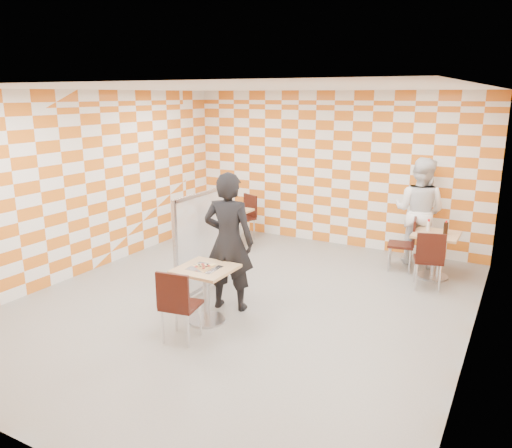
{
  "coord_description": "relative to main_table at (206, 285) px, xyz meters",
  "views": [
    {
      "loc": [
        3.38,
        -5.77,
        2.92
      ],
      "look_at": [
        0.1,
        0.2,
        1.15
      ],
      "focal_mm": 35.0,
      "sensor_mm": 36.0,
      "label": 1
    }
  ],
  "objects": [
    {
      "name": "soda_bottle",
      "position": [
        2.47,
        3.16,
        0.34
      ],
      "size": [
        0.07,
        0.07,
        0.23
      ],
      "color": "black",
      "rests_on": "second_table"
    },
    {
      "name": "second_table",
      "position": [
        2.34,
        3.16,
        0.0
      ],
      "size": [
        0.7,
        0.7,
        0.75
      ],
      "color": "tan",
      "rests_on": "ground"
    },
    {
      "name": "partition",
      "position": [
        -0.62,
        0.83,
        0.28
      ],
      "size": [
        0.08,
        1.38,
        1.55
      ],
      "color": "white",
      "rests_on": "ground"
    },
    {
      "name": "chair_empty_near",
      "position": [
        -1.48,
        2.33,
        0.04
      ],
      "size": [
        0.51,
        0.52,
        0.92
      ],
      "color": "black",
      "rests_on": "ground"
    },
    {
      "name": "sport_bottle",
      "position": [
        2.19,
        3.25,
        0.33
      ],
      "size": [
        0.06,
        0.06,
        0.2
      ],
      "color": "white",
      "rests_on": "second_table"
    },
    {
      "name": "chair_second_front",
      "position": [
        2.35,
        2.56,
        0.04
      ],
      "size": [
        0.52,
        0.52,
        0.92
      ],
      "color": "black",
      "rests_on": "ground"
    },
    {
      "name": "chair_main_front",
      "position": [
        0.04,
        -0.66,
        0.04
      ],
      "size": [
        0.49,
        0.5,
        0.92
      ],
      "color": "black",
      "rests_on": "ground"
    },
    {
      "name": "room_shell",
      "position": [
        0.13,
        1.28,
        0.99
      ],
      "size": [
        7.0,
        7.0,
        7.0
      ],
      "color": "gray",
      "rests_on": "ground"
    },
    {
      "name": "pizza_on_foil",
      "position": [
        -0.0,
        -0.02,
        0.26
      ],
      "size": [
        0.4,
        0.4,
        0.04
      ],
      "color": "silver",
      "rests_on": "main_table"
    },
    {
      "name": "chair_empty_far",
      "position": [
        -1.49,
        3.65,
        0.04
      ],
      "size": [
        0.56,
        0.56,
        0.92
      ],
      "color": "black",
      "rests_on": "ground"
    },
    {
      "name": "chair_second_side",
      "position": [
        1.87,
        3.26,
        0.04
      ],
      "size": [
        0.49,
        0.49,
        0.92
      ],
      "color": "black",
      "rests_on": "ground"
    },
    {
      "name": "man_white",
      "position": [
        1.93,
        3.79,
        0.43
      ],
      "size": [
        1.02,
        0.85,
        1.89
      ],
      "primitive_type": "imported",
      "rotation": [
        0.0,
        0.0,
        2.98
      ],
      "color": "white",
      "rests_on": "ground"
    },
    {
      "name": "empty_table",
      "position": [
        -1.46,
        2.98,
        0.0
      ],
      "size": [
        0.7,
        0.7,
        0.75
      ],
      "color": "tan",
      "rests_on": "ground"
    },
    {
      "name": "man_dark",
      "position": [
        0.04,
        0.52,
        0.46
      ],
      "size": [
        0.79,
        0.6,
        1.94
      ],
      "primitive_type": "imported",
      "rotation": [
        0.0,
        0.0,
        3.36
      ],
      "color": "black",
      "rests_on": "ground"
    },
    {
      "name": "main_table",
      "position": [
        0.0,
        0.0,
        0.0
      ],
      "size": [
        0.7,
        0.7,
        0.75
      ],
      "color": "tan",
      "rests_on": "ground"
    }
  ]
}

